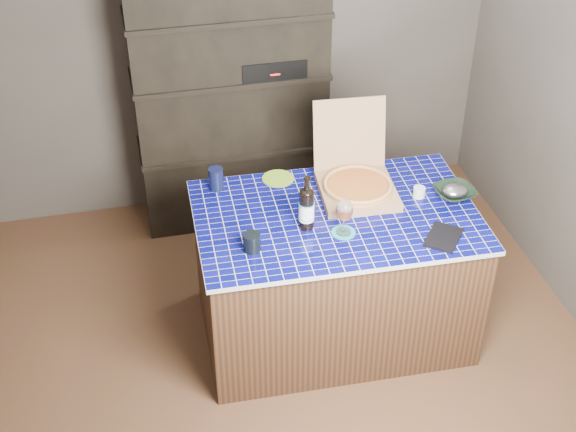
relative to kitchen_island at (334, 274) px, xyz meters
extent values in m
plane|color=#543224|center=(-0.34, -0.25, -0.41)|extent=(3.50, 3.50, 0.00)
plane|color=#524C47|center=(-0.34, 1.50, 0.84)|extent=(3.50, 0.00, 3.50)
cube|color=black|center=(-0.34, 1.28, 0.49)|extent=(1.20, 0.40, 1.80)
cube|color=black|center=(-0.09, 1.23, 0.72)|extent=(0.40, 0.32, 0.12)
cube|color=#492F1C|center=(0.00, 0.00, -0.01)|extent=(1.46, 0.94, 0.78)
cube|color=#05084B|center=(0.00, 0.00, 0.39)|extent=(1.50, 0.98, 0.03)
cube|color=tan|center=(0.16, 0.15, 0.43)|extent=(0.43, 0.43, 0.04)
cube|color=tan|center=(0.17, 0.39, 0.64)|extent=(0.41, 0.12, 0.39)
cylinder|color=tan|center=(0.16, 0.15, 0.45)|extent=(0.37, 0.37, 0.01)
cylinder|color=maroon|center=(0.16, 0.15, 0.47)|extent=(0.32, 0.32, 0.01)
torus|color=tan|center=(0.16, 0.15, 0.47)|extent=(0.37, 0.37, 0.02)
cylinder|color=black|center=(-0.18, -0.07, 0.51)|extent=(0.08, 0.08, 0.21)
ellipsoid|color=black|center=(-0.18, -0.07, 0.62)|extent=(0.08, 0.08, 0.04)
cylinder|color=black|center=(-0.18, -0.07, 0.67)|extent=(0.03, 0.03, 0.09)
cylinder|color=white|center=(-0.18, -0.07, 0.50)|extent=(0.08, 0.08, 0.10)
cylinder|color=#3FA4D9|center=(-0.18, -0.07, 0.47)|extent=(0.08, 0.08, 0.01)
cylinder|color=#3FA4D9|center=(-0.18, -0.07, 0.55)|extent=(0.08, 0.08, 0.01)
cylinder|color=teal|center=(-0.01, -0.16, 0.41)|extent=(0.12, 0.12, 0.01)
cylinder|color=white|center=(-0.01, -0.16, 0.41)|extent=(0.08, 0.08, 0.01)
cylinder|color=white|center=(-0.01, -0.16, 0.46)|extent=(0.01, 0.01, 0.08)
ellipsoid|color=white|center=(-0.01, -0.16, 0.55)|extent=(0.09, 0.09, 0.12)
cylinder|color=#AC4F1B|center=(-0.01, -0.16, 0.53)|extent=(0.07, 0.07, 0.05)
cylinder|color=white|center=(-0.01, -0.16, 0.57)|extent=(0.07, 0.07, 0.02)
cylinder|color=black|center=(-0.49, -0.20, 0.45)|extent=(0.09, 0.09, 0.09)
cube|color=black|center=(0.47, -0.32, 0.41)|extent=(0.25, 0.26, 0.02)
imported|color=black|center=(0.66, 0.01, 0.43)|extent=(0.24, 0.24, 0.05)
ellipsoid|color=#ABABB6|center=(0.66, 0.01, 0.44)|extent=(0.14, 0.11, 0.06)
cylinder|color=silver|center=(0.48, 0.06, 0.43)|extent=(0.06, 0.06, 0.05)
cylinder|color=black|center=(-0.57, 0.38, 0.47)|extent=(0.08, 0.08, 0.13)
cylinder|color=#7CB125|center=(-0.23, 0.40, 0.41)|extent=(0.18, 0.18, 0.01)
camera|label=1|loc=(-1.01, -3.24, 2.84)|focal=50.00mm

